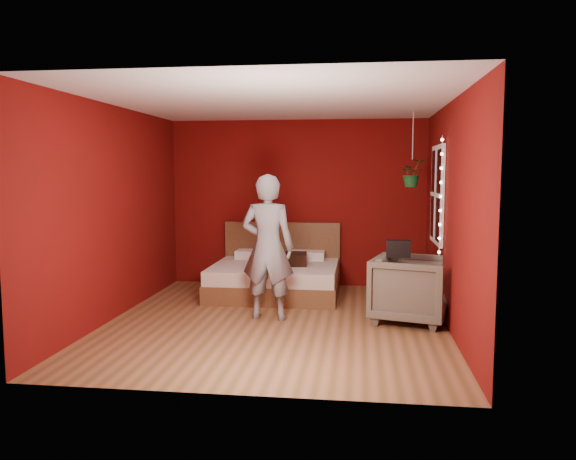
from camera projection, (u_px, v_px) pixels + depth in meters
The scene contains 10 objects.
floor at pixel (276, 321), 6.75m from camera, with size 4.50×4.50×0.00m, color brown.
room_walls at pixel (276, 182), 6.58m from camera, with size 4.04×4.54×2.62m.
window at pixel (437, 195), 7.24m from camera, with size 0.05×0.97×1.27m.
fairy_lights at pixel (441, 197), 6.72m from camera, with size 0.04×0.04×1.45m.
bed at pixel (276, 276), 8.25m from camera, with size 1.82×1.55×1.00m.
person at pixel (268, 247), 6.79m from camera, with size 0.65×0.42×1.77m, color slate.
armchair at pixel (411, 289), 6.71m from camera, with size 0.85×0.88×0.80m, color #645F4F.
handbag at pixel (399, 249), 6.58m from camera, with size 0.28×0.14×0.20m, color black.
throw_pillow at pixel (291, 259), 8.12m from camera, with size 0.46×0.46×0.16m, color black.
hanging_plant at pixel (412, 173), 7.60m from camera, with size 0.42×0.39×1.01m.
Camera 1 is at (0.98, -6.53, 1.80)m, focal length 35.00 mm.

